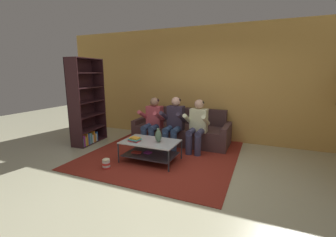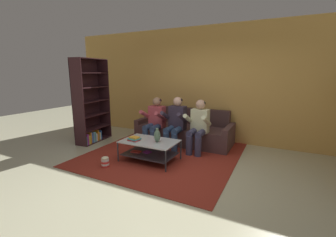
{
  "view_description": "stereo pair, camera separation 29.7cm",
  "coord_description": "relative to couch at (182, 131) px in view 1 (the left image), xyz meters",
  "views": [
    {
      "loc": [
        1.43,
        -3.37,
        1.75
      ],
      "look_at": [
        -0.35,
        0.81,
        0.82
      ],
      "focal_mm": 24.0,
      "sensor_mm": 36.0,
      "label": 1
    },
    {
      "loc": [
        1.7,
        -3.24,
        1.75
      ],
      "look_at": [
        -0.35,
        0.81,
        0.82
      ],
      "focal_mm": 24.0,
      "sensor_mm": 36.0,
      "label": 2
    }
  ],
  "objects": [
    {
      "name": "ground",
      "position": [
        0.42,
        -1.88,
        -0.28
      ],
      "size": [
        16.8,
        16.8,
        0.0
      ],
      "primitive_type": "plane",
      "color": "#BAB895"
    },
    {
      "name": "back_partition",
      "position": [
        0.42,
        0.58,
        1.17
      ],
      "size": [
        8.4,
        0.12,
        2.9
      ],
      "primitive_type": "cube",
      "color": "gold",
      "rests_on": "ground"
    },
    {
      "name": "couch",
      "position": [
        0.0,
        0.0,
        0.0
      ],
      "size": [
        2.39,
        0.92,
        0.84
      ],
      "color": "#4B3232",
      "rests_on": "ground"
    },
    {
      "name": "person_seated_left",
      "position": [
        -0.55,
        -0.54,
        0.36
      ],
      "size": [
        0.5,
        0.58,
        1.16
      ],
      "color": "navy",
      "rests_on": "ground"
    },
    {
      "name": "person_seated_middle",
      "position": [
        0.0,
        -0.54,
        0.37
      ],
      "size": [
        0.5,
        0.58,
        1.2
      ],
      "color": "navy",
      "rests_on": "ground"
    },
    {
      "name": "person_seated_right",
      "position": [
        0.55,
        -0.54,
        0.36
      ],
      "size": [
        0.5,
        0.58,
        1.17
      ],
      "color": "#3A3957",
      "rests_on": "ground"
    },
    {
      "name": "coffee_table",
      "position": [
        -0.14,
        -1.47,
        0.0
      ],
      "size": [
        1.1,
        0.7,
        0.42
      ],
      "color": "#B8BFBF",
      "rests_on": "ground"
    },
    {
      "name": "area_rug",
      "position": [
        -0.07,
        -0.86,
        -0.27
      ],
      "size": [
        3.07,
        3.42,
        0.01
      ],
      "color": "maroon",
      "rests_on": "ground"
    },
    {
      "name": "vase",
      "position": [
        0.04,
        -1.47,
        0.27
      ],
      "size": [
        0.12,
        0.12,
        0.28
      ],
      "color": "#536E57",
      "rests_on": "coffee_table"
    },
    {
      "name": "book_stack",
      "position": [
        -0.42,
        -1.59,
        0.18
      ],
      "size": [
        0.24,
        0.21,
        0.08
      ],
      "color": "red",
      "rests_on": "coffee_table"
    },
    {
      "name": "bookshelf",
      "position": [
        -2.19,
        -1.0,
        0.57
      ],
      "size": [
        0.44,
        1.02,
        2.09
      ],
      "color": "#361B20",
      "rests_on": "ground"
    },
    {
      "name": "popcorn_tub",
      "position": [
        -0.73,
        -2.12,
        -0.18
      ],
      "size": [
        0.14,
        0.14,
        0.2
      ],
      "color": "red",
      "rests_on": "ground"
    }
  ]
}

